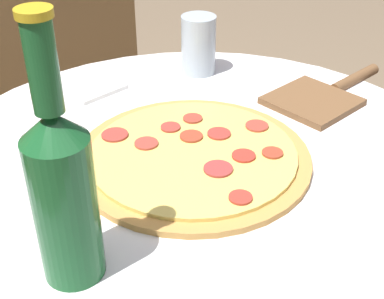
{
  "coord_description": "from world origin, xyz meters",
  "views": [
    {
      "loc": [
        -0.55,
        -0.38,
        1.22
      ],
      "look_at": [
        -0.0,
        0.01,
        0.79
      ],
      "focal_mm": 50.0,
      "sensor_mm": 36.0,
      "label": 1
    }
  ],
  "objects_px": {
    "pizza": "(192,156)",
    "drinking_glass": "(198,45)",
    "pizza_paddle": "(322,96)",
    "beer_bottle": "(63,189)"
  },
  "relations": [
    {
      "from": "beer_bottle",
      "to": "pizza_paddle",
      "type": "height_order",
      "value": "beer_bottle"
    },
    {
      "from": "pizza",
      "to": "drinking_glass",
      "type": "relative_size",
      "value": 3.1
    },
    {
      "from": "drinking_glass",
      "to": "pizza_paddle",
      "type": "bearing_deg",
      "value": -82.55
    },
    {
      "from": "pizza_paddle",
      "to": "drinking_glass",
      "type": "height_order",
      "value": "drinking_glass"
    },
    {
      "from": "pizza",
      "to": "pizza_paddle",
      "type": "xyz_separation_m",
      "value": [
        0.3,
        -0.08,
        -0.0
      ]
    },
    {
      "from": "pizza",
      "to": "beer_bottle",
      "type": "height_order",
      "value": "beer_bottle"
    },
    {
      "from": "pizza",
      "to": "beer_bottle",
      "type": "relative_size",
      "value": 1.15
    },
    {
      "from": "pizza_paddle",
      "to": "pizza",
      "type": "bearing_deg",
      "value": 177.48
    },
    {
      "from": "beer_bottle",
      "to": "pizza_paddle",
      "type": "bearing_deg",
      "value": -5.66
    },
    {
      "from": "pizza_paddle",
      "to": "drinking_glass",
      "type": "bearing_deg",
      "value": 109.27
    }
  ]
}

